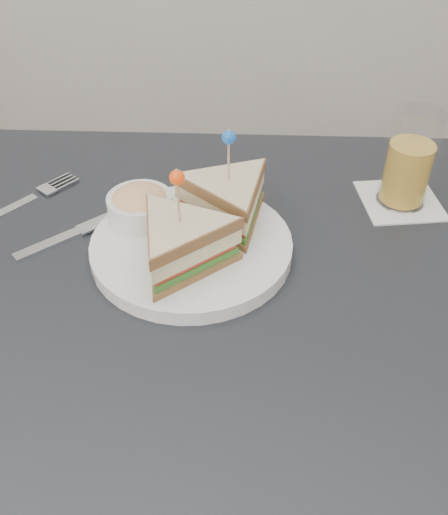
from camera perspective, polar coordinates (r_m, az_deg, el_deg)
table at (r=0.75m, az=-0.81°, el=-7.88°), size 0.80×0.80×0.75m
plate_meal at (r=0.73m, az=-2.83°, el=3.26°), size 0.30×0.30×0.15m
cutlery_fork at (r=0.89m, az=-19.28°, el=5.25°), size 0.14×0.17×0.01m
cutlery_knife at (r=0.81m, az=-13.60°, el=2.83°), size 0.18×0.16×0.01m
drink_set at (r=0.85m, az=17.87°, el=8.79°), size 0.12×0.12×0.14m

